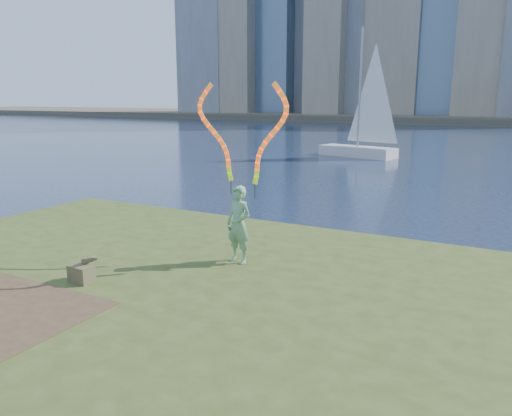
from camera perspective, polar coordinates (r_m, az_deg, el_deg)
The scene contains 6 objects.
ground at distance 10.09m, azimuth -5.66°, elevation -12.26°, with size 320.00×320.00×0.00m, color #192640.
grassy_knoll at distance 8.35m, azimuth -14.89°, elevation -15.62°, with size 20.00×18.00×0.80m.
far_shore at distance 102.75m, azimuth 25.90°, elevation 9.22°, with size 320.00×40.00×1.20m, color #484334.
woman_with_ribbons at distance 10.33m, azimuth -1.87°, elevation 1.28°, with size 2.02×0.56×4.03m.
canvas_bag at distance 10.06m, azimuth -19.26°, elevation -7.00°, with size 0.47×0.53×0.43m.
sailboat at distance 37.29m, azimuth 11.99°, elevation 8.13°, with size 6.04×3.18×9.10m.
Camera 1 is at (5.20, -7.55, 4.21)m, focal length 35.00 mm.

